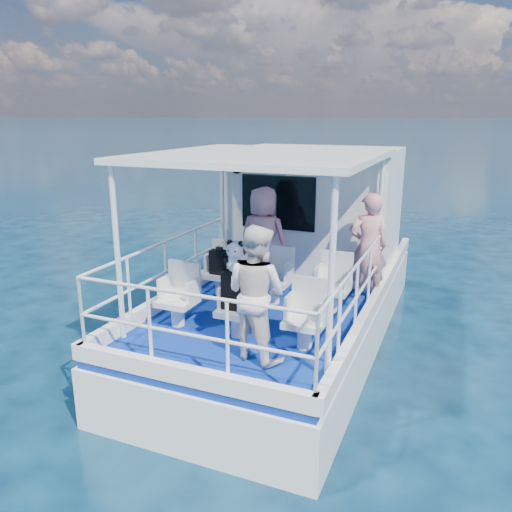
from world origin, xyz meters
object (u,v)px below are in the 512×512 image
at_px(passenger_stbd_aft, 256,293).
at_px(backpack_center, 235,291).
at_px(passenger_port_fwd, 263,239).
at_px(panda, 236,256).

relative_size(passenger_stbd_aft, backpack_center, 3.27).
bearing_deg(passenger_port_fwd, passenger_stbd_aft, 111.59).
distance_m(backpack_center, panda, 0.45).
relative_size(passenger_port_fwd, panda, 4.20).
height_order(passenger_stbd_aft, panda, passenger_stbd_aft).
xyz_separation_m(passenger_port_fwd, backpack_center, (0.36, -1.81, -0.22)).
relative_size(passenger_port_fwd, backpack_center, 3.47).
height_order(passenger_port_fwd, backpack_center, passenger_port_fwd).
height_order(backpack_center, panda, panda).
bearing_deg(passenger_port_fwd, panda, 102.64).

